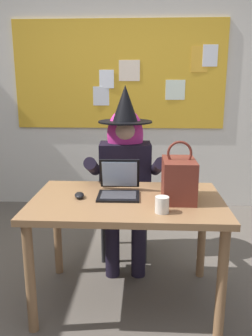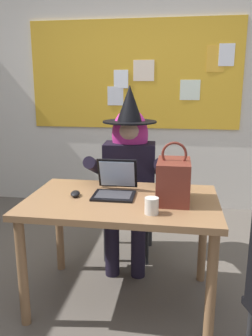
{
  "view_description": "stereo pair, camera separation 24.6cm",
  "coord_description": "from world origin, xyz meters",
  "px_view_note": "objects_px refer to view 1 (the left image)",
  "views": [
    {
      "loc": [
        0.28,
        -2.08,
        1.45
      ],
      "look_at": [
        0.16,
        0.31,
        0.85
      ],
      "focal_mm": 36.19,
      "sensor_mm": 36.0,
      "label": 1
    },
    {
      "loc": [
        0.52,
        -2.06,
        1.45
      ],
      "look_at": [
        0.16,
        0.31,
        0.85
      ],
      "focal_mm": 36.19,
      "sensor_mm": 36.0,
      "label": 2
    }
  ],
  "objects_px": {
    "person_costumed": "(125,166)",
    "handbag": "(179,179)",
    "desk_main": "(127,213)",
    "coffee_mug": "(162,205)",
    "computer_mouse": "(79,195)",
    "laptop": "(119,187)",
    "chair_at_desk": "(126,195)"
  },
  "relations": [
    {
      "from": "person_costumed",
      "to": "handbag",
      "type": "height_order",
      "value": "person_costumed"
    },
    {
      "from": "desk_main",
      "to": "person_costumed",
      "type": "distance_m",
      "value": 0.65
    },
    {
      "from": "person_costumed",
      "to": "coffee_mug",
      "type": "bearing_deg",
      "value": 13.29
    },
    {
      "from": "computer_mouse",
      "to": "handbag",
      "type": "relative_size",
      "value": 0.28
    },
    {
      "from": "desk_main",
      "to": "coffee_mug",
      "type": "xyz_separation_m",
      "value": [
        0.21,
        -0.23,
        0.14
      ]
    },
    {
      "from": "laptop",
      "to": "handbag",
      "type": "relative_size",
      "value": 0.83
    },
    {
      "from": "chair_at_desk",
      "to": "handbag",
      "type": "xyz_separation_m",
      "value": [
        0.37,
        -0.75,
        0.36
      ]
    },
    {
      "from": "chair_at_desk",
      "to": "computer_mouse",
      "type": "height_order",
      "value": "chair_at_desk"
    },
    {
      "from": "laptop",
      "to": "handbag",
      "type": "bearing_deg",
      "value": -12.75
    },
    {
      "from": "laptop",
      "to": "computer_mouse",
      "type": "relative_size",
      "value": 3.0
    },
    {
      "from": "chair_at_desk",
      "to": "person_costumed",
      "type": "distance_m",
      "value": 0.31
    },
    {
      "from": "desk_main",
      "to": "handbag",
      "type": "relative_size",
      "value": 3.25
    },
    {
      "from": "desk_main",
      "to": "coffee_mug",
      "type": "bearing_deg",
      "value": -48.01
    },
    {
      "from": "computer_mouse",
      "to": "handbag",
      "type": "distance_m",
      "value": 0.64
    },
    {
      "from": "desk_main",
      "to": "computer_mouse",
      "type": "distance_m",
      "value": 0.33
    },
    {
      "from": "person_costumed",
      "to": "laptop",
      "type": "bearing_deg",
      "value": -4.63
    },
    {
      "from": "computer_mouse",
      "to": "coffee_mug",
      "type": "xyz_separation_m",
      "value": [
        0.52,
        -0.23,
        0.03
      ]
    },
    {
      "from": "desk_main",
      "to": "coffee_mug",
      "type": "distance_m",
      "value": 0.34
    },
    {
      "from": "chair_at_desk",
      "to": "computer_mouse",
      "type": "distance_m",
      "value": 0.83
    },
    {
      "from": "laptop",
      "to": "person_costumed",
      "type": "bearing_deg",
      "value": 87.77
    },
    {
      "from": "person_costumed",
      "to": "computer_mouse",
      "type": "relative_size",
      "value": 13.88
    },
    {
      "from": "computer_mouse",
      "to": "chair_at_desk",
      "type": "bearing_deg",
      "value": 59.31
    },
    {
      "from": "desk_main",
      "to": "chair_at_desk",
      "type": "bearing_deg",
      "value": 93.72
    },
    {
      "from": "desk_main",
      "to": "computer_mouse",
      "type": "relative_size",
      "value": 11.8
    },
    {
      "from": "desk_main",
      "to": "handbag",
      "type": "bearing_deg",
      "value": 0.45
    },
    {
      "from": "person_costumed",
      "to": "computer_mouse",
      "type": "xyz_separation_m",
      "value": [
        -0.26,
        -0.62,
        -0.05
      ]
    },
    {
      "from": "computer_mouse",
      "to": "coffee_mug",
      "type": "relative_size",
      "value": 1.09
    },
    {
      "from": "desk_main",
      "to": "person_costumed",
      "type": "relative_size",
      "value": 0.85
    },
    {
      "from": "chair_at_desk",
      "to": "coffee_mug",
      "type": "bearing_deg",
      "value": 15.03
    },
    {
      "from": "person_costumed",
      "to": "computer_mouse",
      "type": "bearing_deg",
      "value": -26.17
    },
    {
      "from": "computer_mouse",
      "to": "coffee_mug",
      "type": "height_order",
      "value": "coffee_mug"
    },
    {
      "from": "desk_main",
      "to": "laptop",
      "type": "relative_size",
      "value": 3.93
    }
  ]
}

